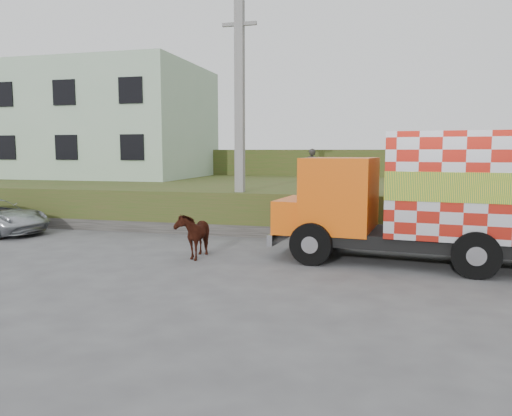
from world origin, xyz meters
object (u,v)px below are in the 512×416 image
(utility_pole, at_px, (240,118))
(pedestrian, at_px, (311,168))
(cargo_truck, at_px, (441,198))
(cow, at_px, (194,234))

(utility_pole, xyz_separation_m, pedestrian, (2.13, 2.67, -1.82))
(cargo_truck, height_order, pedestrian, cargo_truck)
(utility_pole, distance_m, pedestrian, 3.86)
(pedestrian, bearing_deg, utility_pole, 31.62)
(cargo_truck, xyz_separation_m, pedestrian, (-4.19, 6.01, 0.51))
(utility_pole, height_order, pedestrian, utility_pole)
(cow, height_order, pedestrian, pedestrian)
(cow, xyz_separation_m, pedestrian, (2.28, 6.68, 1.62))
(utility_pole, relative_size, cow, 5.32)
(cow, bearing_deg, pedestrian, 66.97)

